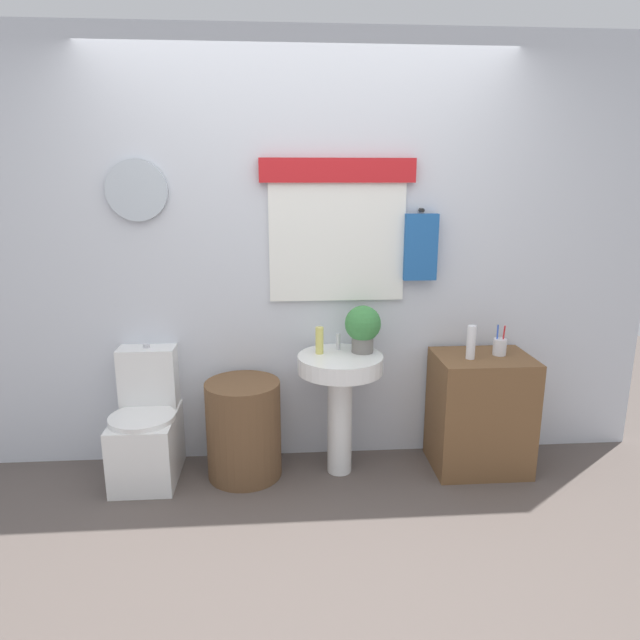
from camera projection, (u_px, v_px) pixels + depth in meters
name	position (u px, v px, depth m)	size (l,w,h in m)	color
ground_plane	(315.00, 562.00, 2.65)	(8.00, 8.00, 0.00)	#564C47
back_wall	(304.00, 256.00, 3.44)	(4.40, 0.18, 2.60)	silver
toilet	(147.00, 429.00, 3.37)	(0.38, 0.51, 0.79)	white
laundry_hamper	(244.00, 429.00, 3.37)	(0.45, 0.45, 0.60)	brown
pedestal_sink	(340.00, 385.00, 3.35)	(0.51, 0.51, 0.75)	white
faucet	(338.00, 342.00, 3.41)	(0.03, 0.03, 0.10)	silver
wooden_cabinet	(480.00, 412.00, 3.46)	(0.57, 0.44, 0.73)	brown
soap_bottle	(319.00, 340.00, 3.32)	(0.05, 0.05, 0.16)	#DBD166
potted_plant	(363.00, 326.00, 3.33)	(0.22, 0.22, 0.28)	slate
lotion_bottle	(471.00, 342.00, 3.30)	(0.05, 0.05, 0.20)	white
toothbrush_cup	(500.00, 347.00, 3.38)	(0.08, 0.08, 0.19)	silver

